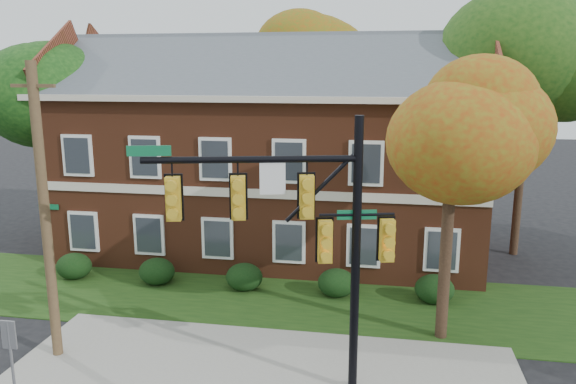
% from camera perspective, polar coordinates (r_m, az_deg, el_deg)
% --- Properties ---
extents(sidewalk, '(14.00, 5.00, 0.08)m').
position_cam_1_polar(sidewalk, '(16.27, -2.47, -17.73)').
color(sidewalk, gray).
rests_on(sidewalk, ground).
extents(grass_strip, '(30.00, 6.00, 0.04)m').
position_cam_1_polar(grass_strip, '(20.68, 0.55, -10.96)').
color(grass_strip, '#193811').
rests_on(grass_strip, ground).
extents(apartment_building, '(18.80, 8.80, 9.74)m').
position_cam_1_polar(apartment_building, '(25.43, -1.70, 5.05)').
color(apartment_building, brown).
rests_on(apartment_building, ground).
extents(hedge_far_left, '(1.40, 1.26, 1.05)m').
position_cam_1_polar(hedge_far_left, '(24.14, -20.91, -7.05)').
color(hedge_far_left, black).
rests_on(hedge_far_left, ground).
extents(hedge_left, '(1.40, 1.26, 1.05)m').
position_cam_1_polar(hedge_left, '(22.60, -13.18, -7.86)').
color(hedge_left, black).
rests_on(hedge_left, ground).
extents(hedge_center, '(1.40, 1.26, 1.05)m').
position_cam_1_polar(hedge_center, '(21.51, -4.47, -8.60)').
color(hedge_center, black).
rests_on(hedge_center, ground).
extents(hedge_right, '(1.40, 1.26, 1.05)m').
position_cam_1_polar(hedge_right, '(20.96, 4.97, -9.18)').
color(hedge_right, black).
rests_on(hedge_right, ground).
extents(hedge_far_right, '(1.40, 1.26, 1.05)m').
position_cam_1_polar(hedge_far_right, '(20.99, 14.66, -9.52)').
color(hedge_far_right, black).
rests_on(hedge_far_right, ground).
extents(tree_near_right, '(4.50, 4.25, 8.58)m').
position_cam_1_polar(tree_near_right, '(16.83, 17.30, 6.59)').
color(tree_near_right, black).
rests_on(tree_near_right, ground).
extents(tree_left_rear, '(5.40, 5.10, 8.88)m').
position_cam_1_polar(tree_left_rear, '(27.90, -22.42, 8.28)').
color(tree_left_rear, black).
rests_on(tree_left_rear, ground).
extents(tree_right_rear, '(6.30, 5.95, 10.62)m').
position_cam_1_polar(tree_right_rear, '(26.32, 24.09, 11.11)').
color(tree_right_rear, black).
rests_on(tree_right_rear, ground).
extents(tree_far_rear, '(6.84, 6.46, 11.52)m').
position_cam_1_polar(tree_far_rear, '(32.77, 3.45, 13.40)').
color(tree_far_rear, black).
rests_on(tree_far_rear, ground).
extents(traffic_signal, '(6.27, 1.65, 7.14)m').
position_cam_1_polar(traffic_signal, '(13.61, 1.64, -3.68)').
color(traffic_signal, gray).
rests_on(traffic_signal, ground).
extents(utility_pole, '(1.31, 0.30, 8.43)m').
position_cam_1_polar(utility_pole, '(16.90, -23.46, -2.10)').
color(utility_pole, brown).
rests_on(utility_pole, ground).
extents(sign_post, '(0.36, 0.07, 2.49)m').
position_cam_1_polar(sign_post, '(15.16, -26.34, -14.40)').
color(sign_post, slate).
rests_on(sign_post, ground).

